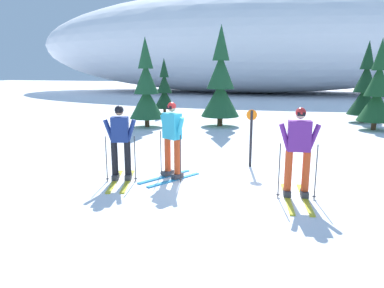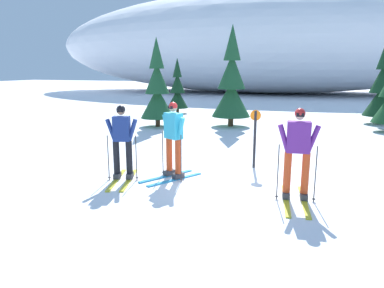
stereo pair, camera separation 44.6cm
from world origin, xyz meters
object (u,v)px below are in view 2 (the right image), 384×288
at_px(pine_tree_far_left, 177,90).
at_px(pine_tree_center, 232,85).
at_px(skier_cyan_jacket, 173,138).
at_px(pine_tree_center_left, 157,90).
at_px(pine_tree_center_right, 382,89).
at_px(skier_navy_jacket, 122,142).
at_px(skier_purple_jacket, 298,152).
at_px(trail_marker_post, 255,135).

height_order(pine_tree_far_left, pine_tree_center, pine_tree_center).
bearing_deg(skier_cyan_jacket, pine_tree_center, 92.86).
bearing_deg(pine_tree_center_left, pine_tree_center_right, 22.63).
height_order(skier_navy_jacket, pine_tree_center, pine_tree_center).
bearing_deg(skier_purple_jacket, pine_tree_center, 110.48).
xyz_separation_m(skier_cyan_jacket, pine_tree_far_left, (-4.42, 11.84, 0.36)).
height_order(pine_tree_center, trail_marker_post, pine_tree_center).
distance_m(pine_tree_center, pine_tree_center_right, 7.16).
height_order(skier_purple_jacket, pine_tree_center_left, pine_tree_center_left).
height_order(pine_tree_center, pine_tree_center_right, pine_tree_center).
xyz_separation_m(skier_cyan_jacket, pine_tree_center, (-0.41, 8.16, 0.90)).
xyz_separation_m(skier_navy_jacket, pine_tree_far_left, (-3.32, 12.33, 0.42)).
bearing_deg(skier_navy_jacket, skier_cyan_jacket, 24.54).
distance_m(skier_purple_jacket, pine_tree_center, 9.39).
distance_m(pine_tree_center, trail_marker_post, 7.04).
xyz_separation_m(pine_tree_center_left, pine_tree_center_right, (9.68, 4.04, -0.02)).
height_order(skier_purple_jacket, pine_tree_center, pine_tree_center).
bearing_deg(trail_marker_post, pine_tree_center_right, 65.12).
distance_m(skier_navy_jacket, pine_tree_far_left, 12.78).
bearing_deg(trail_marker_post, pine_tree_far_left, 120.68).
bearing_deg(pine_tree_center_right, skier_cyan_jacket, -118.96).
distance_m(skier_navy_jacket, pine_tree_center_right, 13.66).
xyz_separation_m(skier_navy_jacket, pine_tree_center, (0.68, 8.66, 0.96)).
height_order(pine_tree_far_left, pine_tree_center_right, pine_tree_center_right).
bearing_deg(skier_purple_jacket, pine_tree_center_right, 74.36).
bearing_deg(skier_navy_jacket, pine_tree_far_left, 105.08).
xyz_separation_m(skier_purple_jacket, pine_tree_center_right, (3.27, 11.66, 0.65)).
bearing_deg(skier_navy_jacket, pine_tree_center_left, 108.07).
relative_size(skier_navy_jacket, pine_tree_far_left, 0.55).
relative_size(pine_tree_far_left, pine_tree_center_right, 0.82).
relative_size(skier_purple_jacket, trail_marker_post, 1.20).
bearing_deg(pine_tree_center_right, pine_tree_center_left, -157.37).
distance_m(skier_purple_jacket, skier_cyan_jacket, 2.92).
xyz_separation_m(skier_cyan_jacket, trail_marker_post, (1.70, 1.53, -0.11)).
bearing_deg(skier_purple_jacket, skier_cyan_jacket, 168.34).
height_order(skier_cyan_jacket, trail_marker_post, skier_cyan_jacket).
relative_size(skier_cyan_jacket, trail_marker_post, 1.19).
bearing_deg(skier_purple_jacket, pine_tree_center_left, 130.06).
bearing_deg(pine_tree_center_left, skier_purple_jacket, -49.94).
bearing_deg(skier_cyan_jacket, pine_tree_far_left, 110.46).
height_order(pine_tree_center_left, trail_marker_post, pine_tree_center_left).
bearing_deg(pine_tree_far_left, trail_marker_post, -59.32).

